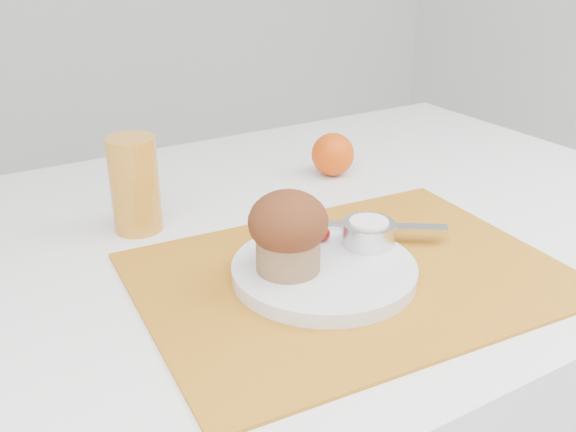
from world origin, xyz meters
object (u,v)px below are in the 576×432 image
juice_glass (135,185)px  table (294,431)px  plate (324,270)px  orange (333,154)px  muffin (288,231)px

juice_glass → table: bearing=-24.6°
plate → orange: 0.35m
table → muffin: (-0.10, -0.14, 0.44)m
plate → juice_glass: juice_glass is taller
table → juice_glass: (-0.19, 0.09, 0.44)m
table → orange: size_ratio=17.28×
juice_glass → muffin: bearing=-67.4°
orange → muffin: size_ratio=0.75×
table → orange: 0.45m
table → orange: orange is taller
table → plate: 0.42m
table → plate: plate is taller
orange → juice_glass: (-0.34, -0.04, 0.03)m
juice_glass → muffin: size_ratio=1.38×
juice_glass → plate: bearing=-60.5°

